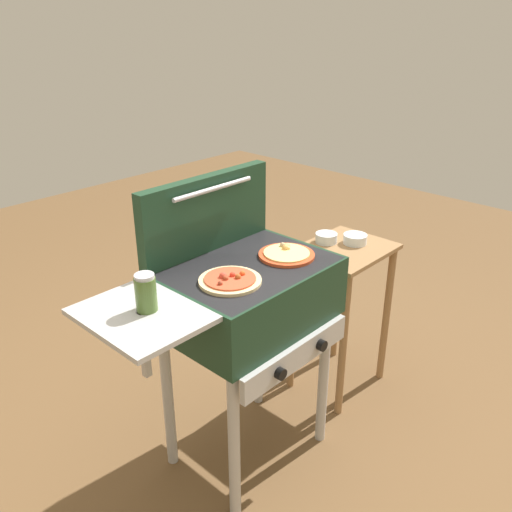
{
  "coord_description": "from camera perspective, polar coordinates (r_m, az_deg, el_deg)",
  "views": [
    {
      "loc": [
        -1.3,
        -1.26,
        1.76
      ],
      "look_at": [
        0.05,
        0.0,
        0.92
      ],
      "focal_mm": 37.72,
      "sensor_mm": 36.0,
      "label": 1
    }
  ],
  "objects": [
    {
      "name": "grill",
      "position": [
        2.06,
        -1.13,
        -4.73
      ],
      "size": [
        0.96,
        0.53,
        0.9
      ],
      "color": "#193823",
      "rests_on": "ground_plane"
    },
    {
      "name": "grill_lid_open",
      "position": [
        2.09,
        -5.25,
        4.52
      ],
      "size": [
        0.63,
        0.08,
        0.3
      ],
      "color": "#193823",
      "rests_on": "grill"
    },
    {
      "name": "topping_bowl_far",
      "position": [
        2.58,
        10.46,
        1.76
      ],
      "size": [
        0.11,
        0.11,
        0.04
      ],
      "color": "silver",
      "rests_on": "prep_table"
    },
    {
      "name": "prep_table",
      "position": [
        2.63,
        9.11,
        -3.47
      ],
      "size": [
        0.44,
        0.36,
        0.76
      ],
      "color": "olive",
      "rests_on": "ground_plane"
    },
    {
      "name": "topping_bowl_near",
      "position": [
        2.57,
        7.46,
        1.89
      ],
      "size": [
        0.1,
        0.1,
        0.04
      ],
      "color": "silver",
      "rests_on": "prep_table"
    },
    {
      "name": "pizza_cheese",
      "position": [
        2.08,
        3.25,
        0.22
      ],
      "size": [
        0.22,
        0.22,
        0.04
      ],
      "color": "#C64723",
      "rests_on": "grill"
    },
    {
      "name": "sauce_jar",
      "position": [
        1.72,
        -11.64,
        -3.82
      ],
      "size": [
        0.07,
        0.07,
        0.13
      ],
      "color": "#4C6B2D",
      "rests_on": "grill"
    },
    {
      "name": "pizza_pepperoni",
      "position": [
        1.88,
        -2.77,
        -2.55
      ],
      "size": [
        0.22,
        0.22,
        0.04
      ],
      "color": "beige",
      "rests_on": "grill"
    },
    {
      "name": "ground_plane",
      "position": [
        2.53,
        -0.82,
        -19.74
      ],
      "size": [
        8.0,
        8.0,
        0.0
      ],
      "primitive_type": "plane",
      "color": "brown"
    }
  ]
}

